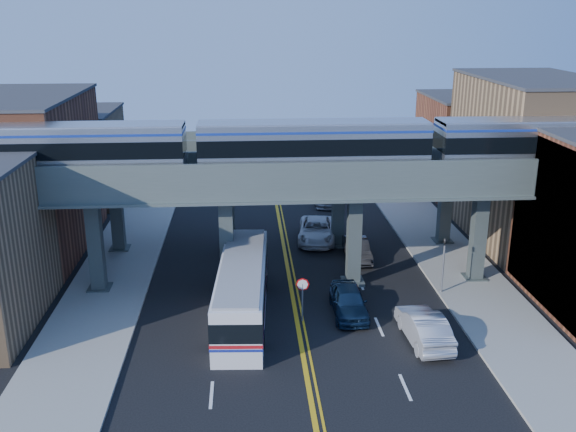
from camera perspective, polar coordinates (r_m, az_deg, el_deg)
name	(u,v)px	position (r m, az deg, el deg)	size (l,w,h in m)	color
ground	(302,348)	(34.11, 1.22, -11.62)	(120.00, 120.00, 0.00)	black
sidewalk_west	(114,276)	(43.83, -15.20, -5.19)	(5.00, 70.00, 0.16)	gray
sidewalk_east	(457,267)	(45.24, 14.77, -4.42)	(5.00, 70.00, 0.16)	gray
building_west_b	(24,176)	(49.51, -22.41, 3.34)	(8.00, 14.00, 11.00)	brown
building_west_c	(72,156)	(61.97, -18.64, 5.04)	(8.00, 10.00, 8.00)	#8E6C49
building_east_b	(529,161)	(51.41, 20.65, 4.62)	(8.00, 14.00, 12.00)	#8E6C49
building_east_c	(469,145)	(63.49, 15.79, 6.06)	(8.00, 10.00, 9.00)	brown
mural_panel	(549,230)	(39.62, 22.18, -1.18)	(0.10, 9.50, 9.50)	teal
elevated_viaduct_near	(291,187)	(39.04, 0.24, 2.56)	(52.00, 3.60, 7.40)	#46514F
elevated_viaduct_far	(284,161)	(45.82, -0.39, 4.87)	(52.00, 3.60, 7.40)	#46514F
transit_train	(313,145)	(38.55, 2.28, 6.34)	(42.68, 2.67, 3.11)	black
stop_sign	(302,292)	(35.99, 1.29, -6.81)	(0.76, 0.09, 2.63)	slate
traffic_signal	(444,259)	(40.21, 13.67, -3.77)	(0.15, 0.18, 4.10)	slate
transit_bus	(242,290)	(36.84, -4.07, -6.57)	(3.28, 12.02, 3.06)	silver
car_lane_a	(349,301)	(37.36, 5.43, -7.53)	(1.92, 4.77, 1.62)	#0E1F36
car_lane_b	(357,249)	(45.37, 6.17, -2.97)	(1.52, 4.36, 1.44)	#28282A
car_lane_c	(317,230)	(48.69, 2.57, -1.29)	(2.69, 5.83, 1.62)	silver
car_lane_d	(326,195)	(58.25, 3.41, 1.91)	(2.18, 5.37, 1.56)	#B1B0B5
car_parked_curb	(424,327)	(35.06, 11.99, -9.62)	(1.78, 5.10, 1.68)	#AAAAAE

